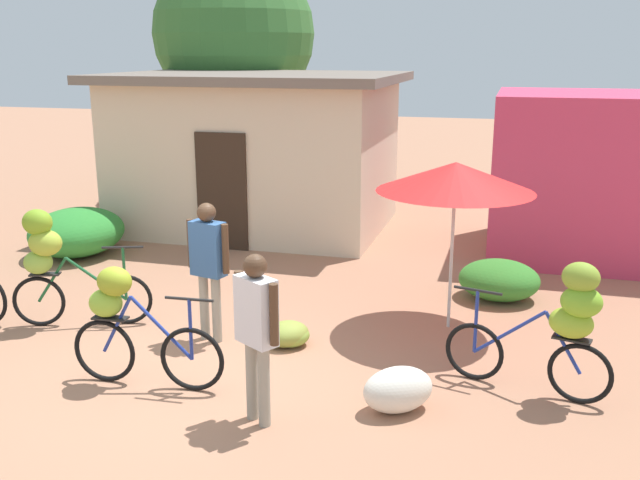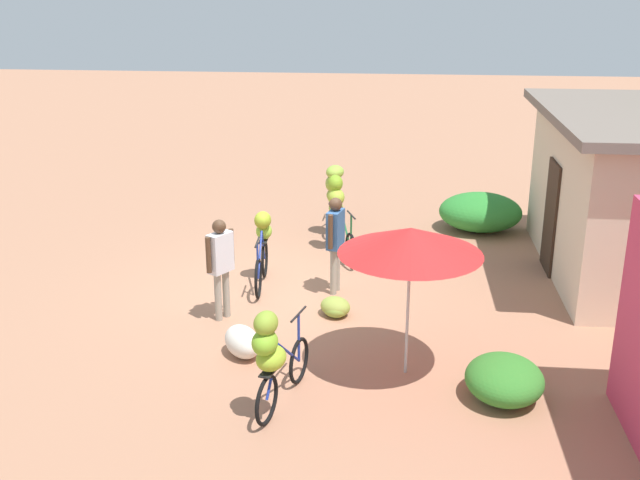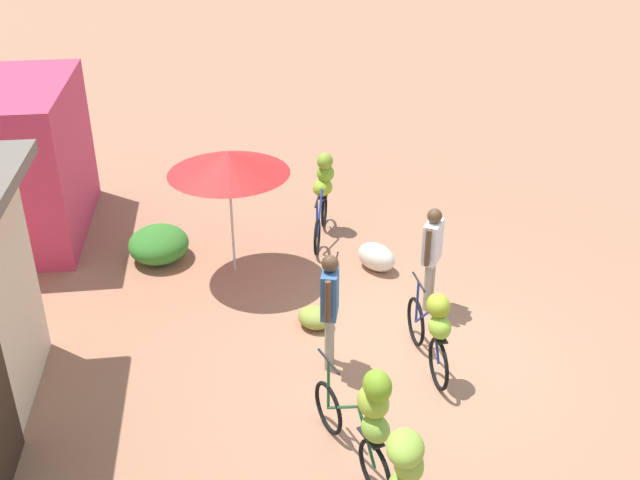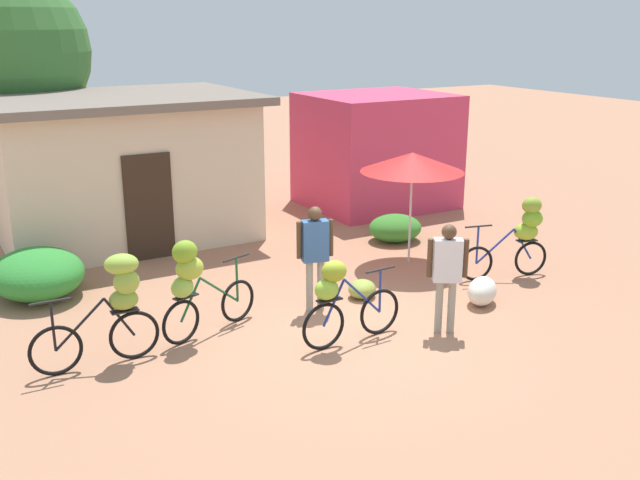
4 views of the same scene
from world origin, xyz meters
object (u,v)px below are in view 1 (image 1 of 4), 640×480
Objects in this scene: shop_pink at (594,175)px; bicycle_center_loaded at (128,320)px; tree_behind_building at (234,34)px; bicycle_by_shop at (562,320)px; bicycle_near_pile at (54,259)px; person_bystander at (256,322)px; produce_sack at (398,390)px; person_vendor at (208,258)px; market_umbrella at (455,177)px; building_low at (257,150)px; banana_pile_on_ground at (289,335)px.

shop_pink is 8.11m from bicycle_center_loaded.
tree_behind_building reaches higher than bicycle_by_shop.
person_bystander is (3.20, -1.56, 0.12)m from bicycle_near_pile.
tree_behind_building is (-7.59, 3.26, 2.32)m from shop_pink.
person_vendor is (-2.41, 1.12, 0.80)m from produce_sack.
bicycle_center_loaded is at bearing -104.07° from person_vendor.
tree_behind_building is at bearing 128.15° from market_umbrella.
produce_sack is at bearing -109.15° from shop_pink.
bicycle_center_loaded is 1.60m from person_bystander.
person_bystander is at bearing -67.26° from tree_behind_building.
person_vendor is (1.43, -5.50, -0.45)m from building_low.
market_umbrella is at bearing -46.64° from building_low.
building_low is 3.24× the size of bicycle_by_shop.
bicycle_by_shop is at bearing -52.11° from tree_behind_building.
building_low reaches higher than produce_sack.
market_umbrella reaches higher than person_vendor.
produce_sack is (4.41, -1.01, -0.65)m from bicycle_near_pile.
tree_behind_building is 7.83× the size of produce_sack.
bicycle_near_pile is at bearing -176.46° from banana_pile_on_ground.
tree_behind_building reaches higher than banana_pile_on_ground.
building_low is 6.92m from bicycle_center_loaded.
shop_pink is at bearing 38.54° from bicycle_near_pile.
shop_pink is 4.57× the size of produce_sack.
bicycle_near_pile is 3.56m from person_bystander.
banana_pile_on_ground is at bearing -66.46° from building_low.
banana_pile_on_ground is (2.93, 0.18, -0.73)m from bicycle_near_pile.
tree_behind_building is at bearing 109.71° from person_vendor.
shop_pink is at bearing 82.71° from bicycle_by_shop.
shop_pink is 0.58× the size of tree_behind_building.
building_low is at bearing 113.54° from banana_pile_on_ground.
bicycle_near_pile reaches higher than produce_sack.
market_umbrella is (5.68, -7.23, -1.77)m from tree_behind_building.
tree_behind_building reaches higher than shop_pink.
person_bystander reaches higher than bicycle_center_loaded.
tree_behind_building reaches higher than person_vendor.
market_umbrella is 2.84m from produce_sack.
tree_behind_building is 8.06× the size of banana_pile_on_ground.
market_umbrella reaches higher than bicycle_by_shop.
bicycle_center_loaded is (-2.99, -2.45, -1.18)m from market_umbrella.
person_vendor is at bearing -75.47° from building_low.
person_vendor is at bearing -175.27° from banana_pile_on_ground.
building_low is 6.07m from banana_pile_on_ground.
market_umbrella is 1.24× the size of person_vendor.
banana_pile_on_ground is 1.29m from person_vendor.
bicycle_near_pile is 0.98× the size of person_vendor.
person_bystander is at bearing -25.99° from bicycle_near_pile.
building_low is at bearing 84.22° from bicycle_near_pile.
shop_pink is 8.42m from bicycle_near_pile.
building_low is 3.19× the size of person_vendor.
bicycle_center_loaded is 1.36m from person_vendor.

